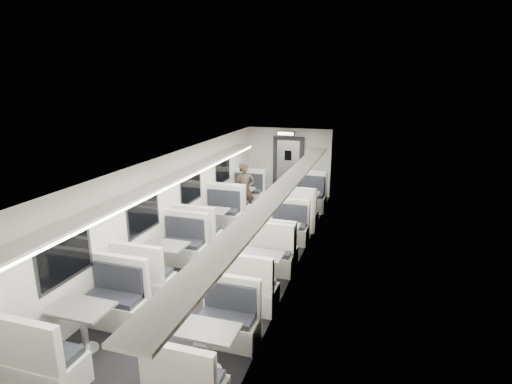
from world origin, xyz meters
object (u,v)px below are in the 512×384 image
Objects in this scene: booth_right_c at (261,270)px; passenger at (245,190)px; booth_right_a at (302,205)px; booth_right_b at (281,239)px; vestibule_door at (288,166)px; exit_sign at (286,133)px; booth_left_c at (166,261)px; booth_left_d at (84,328)px; booth_right_d at (210,350)px; booth_left_a at (240,200)px; booth_left_b at (211,223)px.

passenger reaches higher than booth_right_c.
booth_right_a reaches higher than booth_right_b.
vestibule_door is at bearing 98.35° from booth_right_c.
passenger is at bearing -107.63° from exit_sign.
booth_left_c reaches higher than booth_left_d.
booth_left_d is 0.92× the size of booth_right_a.
booth_left_d is 6.74m from passenger.
booth_right_a is at bearing 90.00° from booth_right_c.
vestibule_door is (-1.00, 9.32, 0.69)m from booth_right_d.
exit_sign is (-1.00, 6.33, 1.91)m from booth_right_c.
booth_left_c is 1.06× the size of booth_right_b.
booth_right_b is 3.29× the size of exit_sign.
vestibule_door is at bearing 96.12° from booth_right_d.
passenger is at bearing 104.62° from booth_right_d.
booth_left_d is at bearing -90.00° from booth_left_a.
passenger is at bearing 86.20° from booth_left_c.
booth_right_a reaches higher than booth_left_d.
booth_left_d is 7.27m from booth_right_a.
booth_left_a is 4.60m from booth_left_c.
vestibule_door is (1.00, 2.41, 0.65)m from booth_left_a.
booth_right_a reaches higher than booth_right_d.
booth_right_b is 4.25m from booth_right_d.
booth_right_b is 1.04× the size of booth_right_d.
exit_sign is at bearing 98.98° from booth_right_c.
vestibule_door reaches higher than booth_left_b.
booth_left_b is 1.07× the size of booth_right_c.
vestibule_door is (-1.00, 6.81, 0.67)m from booth_right_c.
booth_left_c is (0.00, -2.36, -0.01)m from booth_left_b.
exit_sign is (-1.00, 4.58, 1.92)m from booth_right_b.
vestibule_door is at bearing 112.06° from booth_right_a.
passenger is at bearing 87.58° from booth_left_d.
booth_right_d is at bearing -90.00° from booth_right_b.
booth_right_c reaches higher than booth_right_d.
booth_left_a is at bearing -117.47° from exit_sign.
vestibule_door is (0.72, 2.74, 0.22)m from passenger.
booth_left_a is 0.61m from passenger.
booth_left_a is 3.54× the size of exit_sign.
booth_right_a is 2.73m from vestibule_door.
booth_left_d is 2.01m from booth_right_d.
booth_right_b is (2.00, -2.66, -0.03)m from booth_left_a.
booth_right_c is at bearing -47.17° from booth_left_b.
booth_left_c is 1.31× the size of passenger.
exit_sign reaches higher than booth_left_a.
booth_left_c is at bearing -90.00° from booth_left_b.
exit_sign is at bearing 116.80° from booth_right_a.
booth_left_a reaches higher than booth_right_c.
vestibule_door is at bearing 67.48° from booth_left_a.
exit_sign reaches higher than booth_right_b.
vestibule_door is at bearing 54.73° from passenger.
exit_sign reaches higher than passenger.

